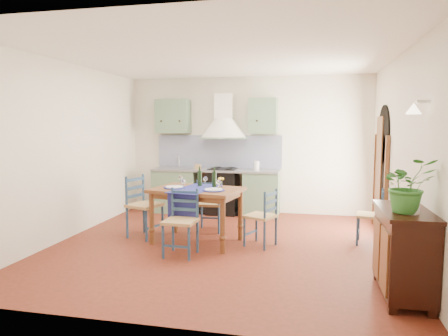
{
  "coord_description": "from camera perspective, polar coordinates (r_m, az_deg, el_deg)",
  "views": [
    {
      "loc": [
        1.28,
        -5.72,
        1.79
      ],
      "look_at": [
        -0.02,
        0.3,
        1.15
      ],
      "focal_mm": 32.0,
      "sensor_mm": 36.0,
      "label": 1
    }
  ],
  "objects": [
    {
      "name": "right_wall",
      "position": [
        6.14,
        23.56,
        1.22
      ],
      "size": [
        0.26,
        5.0,
        2.8
      ],
      "color": "silver",
      "rests_on": "ground"
    },
    {
      "name": "ceiling",
      "position": [
        5.95,
        -0.45,
        15.78
      ],
      "size": [
        5.0,
        5.0,
        0.01
      ],
      "primitive_type": "cube",
      "color": "white",
      "rests_on": "back_wall"
    },
    {
      "name": "chair_spare",
      "position": [
        6.5,
        20.42,
        -6.45
      ],
      "size": [
        0.45,
        0.45,
        0.84
      ],
      "color": "navy",
      "rests_on": "ground"
    },
    {
      "name": "back_wall",
      "position": [
        8.23,
        -0.15,
        0.81
      ],
      "size": [
        5.0,
        0.96,
        2.8
      ],
      "color": "silver",
      "rests_on": "ground"
    },
    {
      "name": "potted_plant",
      "position": [
        4.35,
        24.75,
        -2.26
      ],
      "size": [
        0.59,
        0.54,
        0.55
      ],
      "primitive_type": "imported",
      "rotation": [
        0.0,
        0.0,
        0.26
      ],
      "color": "#2F732B",
      "rests_on": "sideboard"
    },
    {
      "name": "chair_far",
      "position": [
        6.83,
        -2.06,
        -5.24
      ],
      "size": [
        0.45,
        0.45,
        0.9
      ],
      "color": "navy",
      "rests_on": "ground"
    },
    {
      "name": "chair_left",
      "position": [
        6.61,
        -11.49,
        -5.28
      ],
      "size": [
        0.59,
        0.59,
        1.0
      ],
      "color": "navy",
      "rests_on": "ground"
    },
    {
      "name": "floor",
      "position": [
        6.13,
        -0.43,
        -11.02
      ],
      "size": [
        5.0,
        5.0,
        0.0
      ],
      "primitive_type": "plane",
      "color": "#4C1F10",
      "rests_on": "ground"
    },
    {
      "name": "chair_right",
      "position": [
        6.02,
        5.47,
        -6.97
      ],
      "size": [
        0.53,
        0.53,
        0.86
      ],
      "color": "navy",
      "rests_on": "ground"
    },
    {
      "name": "dining_table",
      "position": [
        6.15,
        -3.91,
        -3.84
      ],
      "size": [
        1.46,
        1.14,
        1.16
      ],
      "color": "brown",
      "rests_on": "ground"
    },
    {
      "name": "chair_near",
      "position": [
        5.62,
        -6.13,
        -7.59
      ],
      "size": [
        0.45,
        0.45,
        0.92
      ],
      "color": "navy",
      "rests_on": "ground"
    },
    {
      "name": "left_wall",
      "position": [
        6.87,
        -21.27,
        2.3
      ],
      "size": [
        0.04,
        5.0,
        2.8
      ],
      "primitive_type": "cube",
      "color": "silver",
      "rests_on": "ground"
    },
    {
      "name": "sideboard",
      "position": [
        4.66,
        24.23,
        -10.56
      ],
      "size": [
        0.5,
        1.05,
        0.94
      ],
      "color": "black",
      "rests_on": "ground"
    }
  ]
}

